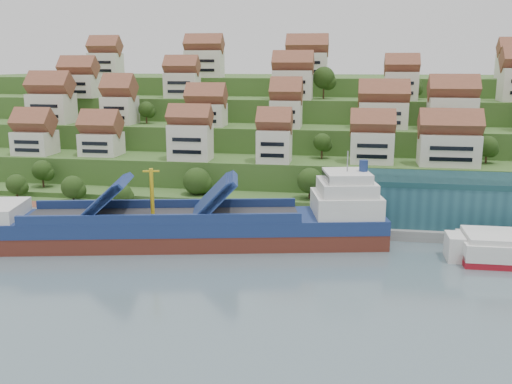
# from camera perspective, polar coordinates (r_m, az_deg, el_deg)

# --- Properties ---
(ground) EXTENTS (300.00, 300.00, 0.00)m
(ground) POSITION_cam_1_polar(r_m,az_deg,el_deg) (115.34, -0.39, -5.44)
(ground) COLOR slate
(ground) RESTS_ON ground
(quay) EXTENTS (180.00, 14.00, 2.20)m
(quay) POSITION_cam_1_polar(r_m,az_deg,el_deg) (127.84, 9.65, -3.27)
(quay) COLOR gray
(quay) RESTS_ON ground
(pebble_beach) EXTENTS (45.00, 20.00, 1.00)m
(pebble_beach) POSITION_cam_1_polar(r_m,az_deg,el_deg) (146.70, -22.48, -2.23)
(pebble_beach) COLOR gray
(pebble_beach) RESTS_ON ground
(hillside) EXTENTS (260.00, 128.00, 31.00)m
(hillside) POSITION_cam_1_polar(r_m,az_deg,el_deg) (213.82, 4.33, 5.96)
(hillside) COLOR #2D4C1E
(hillside) RESTS_ON ground
(hillside_village) EXTENTS (153.05, 63.72, 29.08)m
(hillside_village) POSITION_cam_1_polar(r_m,az_deg,el_deg) (170.35, 2.14, 8.88)
(hillside_village) COLOR silver
(hillside_village) RESTS_ON ground
(hillside_trees) EXTENTS (144.24, 62.60, 32.17)m
(hillside_trees) POSITION_cam_1_polar(r_m,az_deg,el_deg) (154.73, 0.29, 5.40)
(hillside_trees) COLOR #264216
(hillside_trees) RESTS_ON ground
(warehouse) EXTENTS (60.00, 15.00, 10.00)m
(warehouse) POSITION_cam_1_polar(r_m,az_deg,el_deg) (132.52, 23.71, -0.89)
(warehouse) COLOR #23525F
(warehouse) RESTS_ON quay
(flagpole) EXTENTS (1.28, 0.16, 8.00)m
(flagpole) POSITION_cam_1_polar(r_m,az_deg,el_deg) (121.51, 8.86, -1.26)
(flagpole) COLOR gray
(flagpole) RESTS_ON quay
(beach_huts) EXTENTS (14.40, 3.70, 2.20)m
(beach_huts) POSITION_cam_1_polar(r_m,az_deg,el_deg) (146.36, -23.46, -1.70)
(beach_huts) COLOR white
(beach_huts) RESTS_ON pebble_beach
(cargo_ship) EXTENTS (85.55, 29.82, 18.86)m
(cargo_ship) POSITION_cam_1_polar(r_m,az_deg,el_deg) (116.43, -6.94, -3.54)
(cargo_ship) COLOR #59251B
(cargo_ship) RESTS_ON ground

